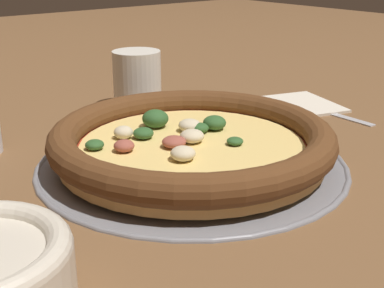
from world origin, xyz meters
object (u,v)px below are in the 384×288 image
Objects in this scene: pizza_tray at (192,161)px; fork at (312,108)px; drinking_cup at (137,80)px; napkin at (297,104)px; pizza at (192,141)px.

fork is at bearing -78.97° from pizza_tray.
napkin is (-0.15, -0.20, -0.04)m from drinking_cup.
pizza_tray is 1.81× the size of fork.
drinking_cup is 0.25m from napkin.
pizza_tray reaches higher than fork.
pizza reaches higher than pizza_tray.
drinking_cup reaches higher than pizza_tray.
pizza_tray is at bearing 160.60° from drinking_cup.
napkin is at bearing -74.01° from pizza.
pizza_tray is 0.29m from fork.
pizza is at bearing 18.39° from pizza_tray.
pizza is 0.29m from fork.
pizza_tray is 0.02m from pizza.
pizza is at bearing 160.51° from drinking_cup.
pizza is 0.29m from napkin.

